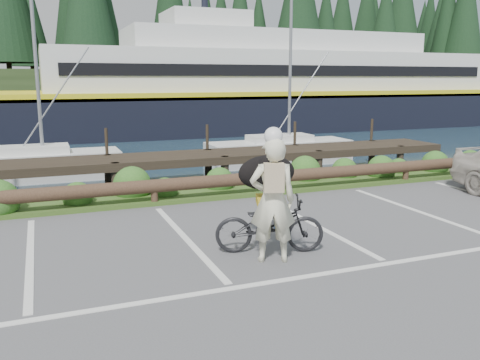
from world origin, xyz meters
name	(u,v)px	position (x,y,z in m)	size (l,w,h in m)	color
ground	(223,278)	(0.00, 0.00, 0.00)	(72.00, 72.00, 0.00)	#4C4C4E
harbor_backdrop	(56,97)	(0.39, 78.47, 0.00)	(170.00, 160.00, 30.00)	#1A2F3E
vegetation_strip	(148,197)	(0.00, 5.30, 0.05)	(34.00, 1.60, 0.10)	#3D5B21
log_rail	(155,205)	(0.00, 4.60, 0.00)	(32.00, 0.30, 0.60)	#443021
bicycle	(269,225)	(1.10, 0.78, 0.47)	(0.62, 1.79, 0.94)	black
cyclist	(273,201)	(0.96, 0.39, 0.98)	(0.71, 0.47, 1.96)	beige
dog	(267,172)	(1.29, 1.32, 1.24)	(1.04, 0.51, 0.60)	black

